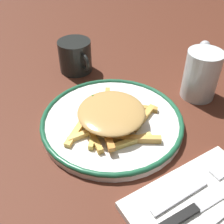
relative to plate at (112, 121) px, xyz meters
The scene contains 9 objects.
ground_plane 0.01m from the plate, ahead, with size 2.60×2.60×0.00m, color #502618.
plate is the anchor object (origin of this frame).
fries_heap 0.03m from the plate, 37.69° to the right, with size 0.20×0.22×0.04m.
napkin 0.24m from the plate, ahead, with size 0.15×0.23×0.01m, color white.
fork 0.22m from the plate, ahead, with size 0.03×0.18×0.01m.
knife 0.24m from the plate, ahead, with size 0.04×0.21×0.01m.
water_glass 0.23m from the plate, 81.89° to the left, with size 0.08×0.08×0.11m, color silver.
coffee_mug 0.24m from the plate, 167.92° to the left, with size 0.11×0.09×0.08m.
salt_shaker 0.34m from the plate, 98.61° to the left, with size 0.03×0.03×0.08m.
Camera 1 is at (0.36, -0.26, 0.40)m, focal length 45.01 mm.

